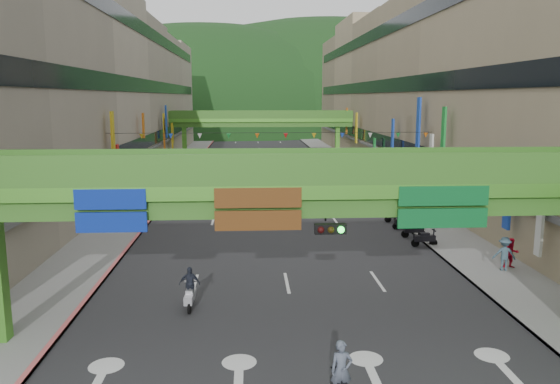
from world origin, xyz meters
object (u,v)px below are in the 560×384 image
scooter_rider_mid (317,189)px  pedestrian_red (511,256)px  car_yellow (255,159)px  overpass_near (326,205)px  scooter_rider_near (341,378)px  car_silver (246,171)px

scooter_rider_mid → pedestrian_red: scooter_rider_mid is taller
car_yellow → overpass_near: bearing=-83.0°
scooter_rider_near → scooter_rider_mid: (3.43, 33.04, -0.04)m
car_yellow → car_silver: bearing=-89.9°
car_yellow → pedestrian_red: pedestrian_red is taller
scooter_rider_mid → scooter_rider_near: bearing=-95.9°
scooter_rider_near → pedestrian_red: bearing=48.1°
overpass_near → scooter_rider_mid: overpass_near is taller
scooter_rider_mid → car_silver: 16.01m
pedestrian_red → car_silver: bearing=108.4°
overpass_near → scooter_rider_near: 6.08m
scooter_rider_mid → pedestrian_red: (7.63, -20.73, -0.15)m
scooter_rider_mid → pedestrian_red: bearing=-69.8°
scooter_rider_near → car_yellow: scooter_rider_near is taller
scooter_rider_near → car_silver: bearing=93.5°
scooter_rider_mid → car_yellow: 27.93m
pedestrian_red → car_yellow: bearing=101.8°
overpass_near → scooter_rider_near: (-0.12, -4.38, -4.22)m
car_yellow → pedestrian_red: bearing=-70.0°
overpass_near → pedestrian_red: bearing=35.9°
overpass_near → scooter_rider_near: overpass_near is taller
car_silver → pedestrian_red: (14.01, -35.41, 0.13)m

